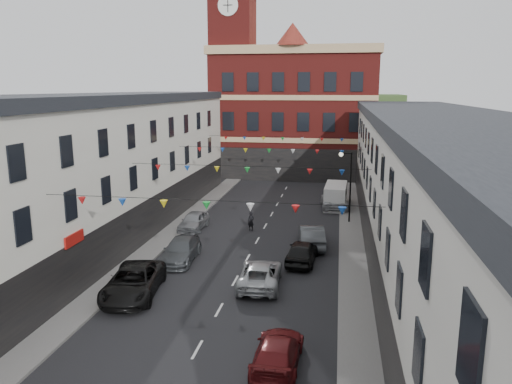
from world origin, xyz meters
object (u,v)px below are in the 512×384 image
Objects in this scene: car_right_f at (334,201)px; moving_car at (260,274)px; car_left_e at (194,221)px; pedestrian at (251,221)px; car_left_d at (181,250)px; car_right_e at (311,236)px; white_van at (336,196)px; car_right_c at (278,352)px; car_right_d at (302,252)px; car_left_c at (134,282)px; street_lamp at (348,177)px.

car_right_f is 1.03× the size of moving_car.
pedestrian reaches higher than car_left_e.
car_left_d is 0.99× the size of moving_car.
car_right_e is 0.96× the size of white_van.
car_left_d is 3.21× the size of pedestrian.
car_right_c is 12.50m from car_right_d.
moving_car is at bearing -56.88° from pedestrian.
car_left_e is at bearing -23.87° from car_right_e.
car_left_c reaches higher than car_right_e.
street_lamp is at bearing -96.10° from car_right_c.
car_left_c is 1.38× the size of car_left_e.
street_lamp is 7.83m from car_right_e.
car_left_d is at bearing 21.04° from car_right_e.
car_left_d is at bearing -54.65° from car_right_c.
car_right_c is 0.87× the size of car_right_f.
white_van reaches higher than car_left_c.
car_right_e reaches higher than moving_car.
car_right_e is 12.15m from car_right_f.
car_right_d reaches higher than car_right_c.
white_van reaches higher than car_right_d.
moving_car is at bearing 64.95° from car_right_e.
car_left_c is at bearing 42.38° from car_right_d.
car_left_e is 0.94× the size of car_right_d.
car_right_d is (0.04, 12.49, 0.10)m from car_right_c.
car_left_c is 1.19× the size of car_right_e.
car_right_c is at bearing 94.30° from car_right_d.
car_left_c is at bearing -100.37° from car_left_d.
street_lamp is 6.30m from white_van.
white_van is 11.17m from pedestrian.
car_left_d is at bearing -133.94° from street_lamp.
white_van is at bearing -92.75° from car_right_c.
car_left_d is 6.65m from moving_car.
white_van is at bearing -92.55° from car_right_d.
car_right_f is at bearing -104.61° from moving_car.
moving_car is at bearing -53.56° from car_left_e.
car_left_d reaches higher than car_left_e.
white_van is (9.83, 16.75, 0.39)m from car_left_d.
car_left_e is 0.86× the size of car_right_e.
street_lamp is 1.22× the size of car_left_d.
car_right_d is 0.92× the size of car_right_e.
car_left_e is 0.81× the size of car_right_f.
street_lamp reaches higher than car_right_f.
car_left_e is at bearing -162.11° from street_lamp.
white_van is (11.10, 9.46, 0.40)m from car_left_e.
car_left_d is 8.37m from pedestrian.
car_left_c is 5.87m from car_left_d.
car_left_c is 3.71× the size of pedestrian.
white_van reaches higher than car_right_e.
pedestrian reaches higher than car_right_c.
car_right_d is 4.69m from moving_car.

